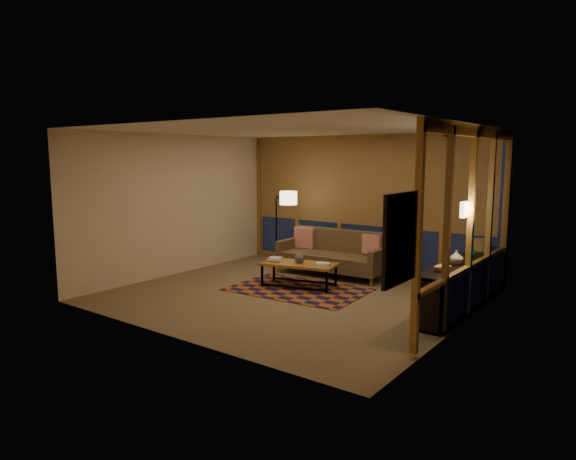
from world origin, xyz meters
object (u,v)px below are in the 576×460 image
Objects in this scene: sofa at (332,254)px; bookshelf at (463,284)px; coffee_table at (299,275)px; floor_lamp at (276,228)px.

sofa is 0.71× the size of bookshelf.
floor_lamp is at bearing 127.06° from coffee_table.
bookshelf is at bearing 1.45° from floor_lamp.
sofa is 1.13m from coffee_table.
coffee_table is at bearing -169.73° from bookshelf.
sofa is 1.60× the size of coffee_table.
floor_lamp reaches higher than sofa.
bookshelf is at bearing -3.28° from coffee_table.
sofa reaches higher than bookshelf.
sofa is at bearing 167.08° from bookshelf.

